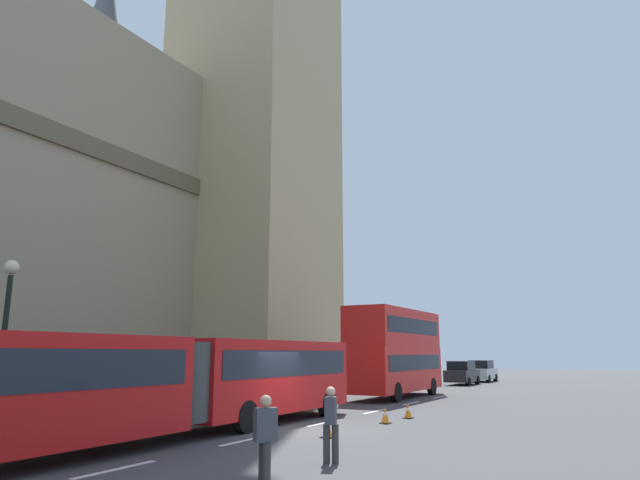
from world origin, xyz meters
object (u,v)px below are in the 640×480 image
at_px(traffic_cone_middle, 385,415).
at_px(traffic_cone_east, 408,411).
at_px(sedan_lead, 462,373).
at_px(sedan_trailing, 482,371).
at_px(traffic_cone_west, 328,428).
at_px(pedestrian_near_cones, 265,439).
at_px(street_lamp, 4,333).
at_px(articulated_bus, 171,378).
at_px(double_decker_bus, 395,349).
at_px(pedestrian_by_kerb, 331,421).

distance_m(traffic_cone_middle, traffic_cone_east, 1.93).
bearing_deg(sedan_lead, sedan_trailing, -2.33).
bearing_deg(traffic_cone_west, pedestrian_near_cones, -161.58).
xyz_separation_m(traffic_cone_west, street_lamp, (-5.05, 8.31, 2.77)).
bearing_deg(traffic_cone_west, sedan_lead, 7.60).
xyz_separation_m(traffic_cone_west, traffic_cone_east, (5.91, -0.33, 0.00)).
distance_m(articulated_bus, pedestrian_near_cones, 6.99).
bearing_deg(traffic_cone_east, double_decker_bus, 23.88).
distance_m(traffic_cone_east, street_lamp, 14.24).
xyz_separation_m(traffic_cone_middle, traffic_cone_east, (1.93, -0.14, 0.00)).
bearing_deg(traffic_cone_east, articulated_bus, 154.16).
bearing_deg(traffic_cone_west, traffic_cone_middle, -2.73).
relative_size(articulated_bus, street_lamp, 3.44).
xyz_separation_m(articulated_bus, traffic_cone_west, (2.63, -3.81, -1.46)).
xyz_separation_m(traffic_cone_middle, street_lamp, (-9.04, 8.50, 2.77)).
xyz_separation_m(double_decker_bus, pedestrian_by_kerb, (-18.65, -5.72, -1.80)).
relative_size(sedan_lead, sedan_trailing, 1.00).
distance_m(sedan_trailing, traffic_cone_east, 30.27).
bearing_deg(sedan_trailing, pedestrian_near_cones, -172.07).
height_order(articulated_bus, traffic_cone_middle, articulated_bus).
distance_m(traffic_cone_middle, pedestrian_by_kerb, 7.60).
relative_size(traffic_cone_east, street_lamp, 0.11).
xyz_separation_m(pedestrian_near_cones, pedestrian_by_kerb, (2.90, 0.17, 0.00)).
distance_m(traffic_cone_west, pedestrian_near_cones, 6.65).
height_order(sedan_lead, traffic_cone_east, sedan_lead).
distance_m(sedan_lead, traffic_cone_middle, 26.48).
relative_size(articulated_bus, sedan_trailing, 4.13).
bearing_deg(sedan_trailing, traffic_cone_middle, -172.90).
height_order(articulated_bus, street_lamp, street_lamp).
bearing_deg(traffic_cone_west, articulated_bus, 124.65).
relative_size(traffic_cone_east, pedestrian_near_cones, 0.34).
height_order(traffic_cone_east, pedestrian_by_kerb, pedestrian_by_kerb).
bearing_deg(traffic_cone_middle, sedan_trailing, 7.10).
bearing_deg(articulated_bus, pedestrian_near_cones, -121.74).
bearing_deg(sedan_trailing, traffic_cone_west, -173.98).
distance_m(double_decker_bus, sedan_trailing, 20.71).
distance_m(double_decker_bus, traffic_cone_west, 15.92).
bearing_deg(pedestrian_near_cones, sedan_trailing, 7.93).
relative_size(double_decker_bus, pedestrian_near_cones, 5.39).
height_order(double_decker_bus, pedestrian_by_kerb, double_decker_bus).
bearing_deg(traffic_cone_middle, sedan_lead, 9.15).
bearing_deg(pedestrian_by_kerb, street_lamp, 99.27).
height_order(articulated_bus, double_decker_bus, double_decker_bus).
bearing_deg(traffic_cone_east, pedestrian_near_cones, -171.79).
relative_size(sedan_lead, traffic_cone_middle, 7.59).
bearing_deg(pedestrian_near_cones, traffic_cone_middle, 10.49).
relative_size(articulated_bus, traffic_cone_east, 31.30).
bearing_deg(articulated_bus, traffic_cone_middle, -31.13).
relative_size(traffic_cone_east, pedestrian_by_kerb, 0.34).
relative_size(traffic_cone_middle, pedestrian_near_cones, 0.34).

